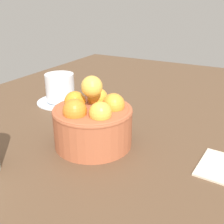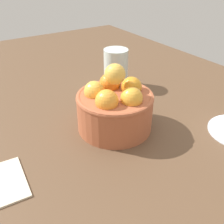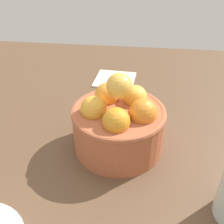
# 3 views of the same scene
# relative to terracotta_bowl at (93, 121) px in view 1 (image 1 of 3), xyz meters

# --- Properties ---
(ground_plane) EXTENTS (1.50, 0.93, 0.03)m
(ground_plane) POSITION_rel_terracotta_bowl_xyz_m (0.00, -0.00, -0.06)
(ground_plane) COLOR brown
(terracotta_bowl) EXTENTS (0.14, 0.14, 0.13)m
(terracotta_bowl) POSITION_rel_terracotta_bowl_xyz_m (0.00, 0.00, 0.00)
(terracotta_bowl) COLOR #AD5938
(terracotta_bowl) RESTS_ON ground_plane
(coffee_cup) EXTENTS (0.12, 0.12, 0.08)m
(coffee_cup) POSITION_rel_terracotta_bowl_xyz_m (0.15, 0.19, -0.01)
(coffee_cup) COLOR white
(coffee_cup) RESTS_ON ground_plane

